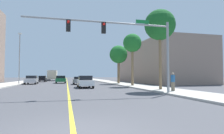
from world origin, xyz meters
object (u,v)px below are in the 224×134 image
palm_near (160,25)px  car_white (85,81)px  car_silver (32,80)px  pedestrian (173,82)px  car_green (61,79)px  delivery_truck (53,75)px  car_gray (79,80)px  car_black (42,79)px  palm_far (118,55)px  car_yellow (62,78)px  street_lamp (19,56)px  traffic_signal_mast (126,37)px  palm_mid (132,44)px

palm_near → car_white: size_ratio=1.79×
palm_near → car_silver: bearing=129.7°
pedestrian → palm_near: bearing=-3.3°
car_green → delivery_truck: size_ratio=0.54×
palm_near → car_silver: (-15.13, 18.26, -5.84)m
palm_near → car_green: bearing=116.2°
palm_near → car_gray: size_ratio=1.95×
car_black → palm_far: bearing=133.9°
palm_near → car_green: (-10.25, 20.83, -5.87)m
car_silver → car_green: 5.52m
car_yellow → pedestrian: (10.42, -34.78, 0.24)m
palm_far → delivery_truck: (-12.82, 24.00, -3.64)m
palm_near → car_black: bearing=116.2°
delivery_truck → pedestrian: bearing=-71.1°
street_lamp → palm_near: street_lamp is taller
traffic_signal_mast → car_green: traffic_signal_mast is taller
car_white → car_green: car_white is taller
palm_far → car_gray: bearing=175.9°
traffic_signal_mast → car_gray: traffic_signal_mast is taller
street_lamp → car_black: size_ratio=2.04×
traffic_signal_mast → delivery_truck: size_ratio=1.59×
palm_mid → pedestrian: (0.42, -9.40, -5.00)m
car_silver → car_yellow: (4.88, 14.55, -0.05)m
palm_mid → car_yellow: (-10.01, 25.38, -5.24)m
car_green → pedestrian: size_ratio=2.36×
car_black → delivery_truck: (1.73, 8.97, 0.84)m
palm_mid → delivery_truck: palm_mid is taller
traffic_signal_mast → palm_far: size_ratio=1.67×
street_lamp → car_gray: size_ratio=2.09×
palm_far → car_yellow: size_ratio=1.70×
palm_far → car_yellow: bearing=119.4°
street_lamp → delivery_truck: size_ratio=1.22×
car_gray → car_white: bearing=-88.3°
palm_far → car_silver: (-14.99, 3.41, -4.44)m
street_lamp → car_silver: bearing=23.2°
palm_near → pedestrian: (0.16, -1.98, -5.65)m
delivery_truck → car_yellow: bearing=-64.7°
car_silver → palm_mid: bearing=142.4°
street_lamp → car_white: bearing=-47.4°
palm_far → car_silver: size_ratio=1.55×
palm_mid → traffic_signal_mast: bearing=-112.7°
delivery_truck → pedestrian: delivery_truck is taller
street_lamp → car_white: (10.10, -10.99, -4.13)m
palm_far → car_silver: palm_far is taller
street_lamp → palm_near: (17.00, -17.46, 1.70)m
car_green → pedestrian: 25.08m
palm_far → traffic_signal_mast: bearing=-104.2°
car_silver → street_lamp: bearing=21.7°
palm_far → car_gray: size_ratio=1.63×
car_black → car_green: 10.08m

